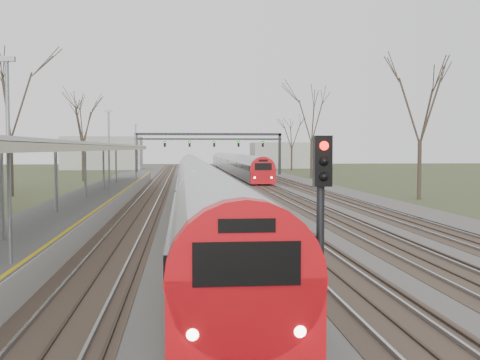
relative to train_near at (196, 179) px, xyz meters
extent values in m
cube|color=#474442|center=(2.50, 9.41, -1.43)|extent=(24.00, 160.00, 0.10)
cube|color=#4C3828|center=(-3.50, 9.41, -1.39)|extent=(2.60, 160.00, 0.06)
cube|color=gray|center=(-4.22, 9.41, -1.32)|extent=(0.07, 160.00, 0.12)
cube|color=gray|center=(-2.78, 9.41, -1.32)|extent=(0.07, 160.00, 0.12)
cube|color=#4C3828|center=(0.00, 9.41, -1.39)|extent=(2.60, 160.00, 0.06)
cube|color=gray|center=(-0.72, 9.41, -1.32)|extent=(0.07, 160.00, 0.12)
cube|color=gray|center=(0.72, 9.41, -1.32)|extent=(0.07, 160.00, 0.12)
cube|color=#4C3828|center=(3.50, 9.41, -1.39)|extent=(2.60, 160.00, 0.06)
cube|color=gray|center=(2.78, 9.41, -1.32)|extent=(0.07, 160.00, 0.12)
cube|color=gray|center=(4.22, 9.41, -1.32)|extent=(0.07, 160.00, 0.12)
cube|color=#4C3828|center=(7.00, 9.41, -1.39)|extent=(2.60, 160.00, 0.06)
cube|color=gray|center=(6.28, 9.41, -1.32)|extent=(0.07, 160.00, 0.12)
cube|color=gray|center=(7.72, 9.41, -1.32)|extent=(0.07, 160.00, 0.12)
cube|color=#4C3828|center=(10.50, 9.41, -1.39)|extent=(2.60, 160.00, 0.06)
cube|color=gray|center=(9.78, 9.41, -1.32)|extent=(0.07, 160.00, 0.12)
cube|color=gray|center=(11.22, 9.41, -1.32)|extent=(0.07, 160.00, 0.12)
cube|color=#9E9B93|center=(-6.55, -8.09, -0.98)|extent=(3.50, 69.00, 1.00)
cylinder|color=slate|center=(-6.55, -27.59, 1.02)|extent=(0.14, 0.14, 3.00)
cylinder|color=slate|center=(-6.55, -19.59, 1.02)|extent=(0.14, 0.14, 3.00)
cylinder|color=slate|center=(-6.55, -11.59, 1.02)|extent=(0.14, 0.14, 3.00)
cylinder|color=slate|center=(-6.55, -3.59, 1.02)|extent=(0.14, 0.14, 3.00)
cylinder|color=slate|center=(-6.55, 4.41, 1.02)|extent=(0.14, 0.14, 3.00)
cube|color=silver|center=(-6.55, -12.59, 2.57)|extent=(4.10, 50.00, 0.12)
cube|color=#C1BC95|center=(-6.55, -12.59, 2.40)|extent=(4.10, 50.00, 0.25)
cube|color=black|center=(-7.50, 39.41, 1.52)|extent=(0.35, 0.35, 6.00)
cube|color=black|center=(13.00, 39.41, 1.52)|extent=(0.35, 0.35, 6.00)
cube|color=black|center=(2.75, 39.41, 4.42)|extent=(21.00, 0.35, 0.35)
cube|color=black|center=(2.75, 39.41, 3.72)|extent=(21.00, 0.25, 0.25)
cube|color=black|center=(-3.50, 39.21, 3.02)|extent=(0.32, 0.22, 0.85)
sphere|color=#0CFF19|center=(-3.50, 39.07, 3.27)|extent=(0.16, 0.16, 0.16)
cube|color=black|center=(0.00, 39.21, 3.02)|extent=(0.32, 0.22, 0.85)
sphere|color=#0CFF19|center=(0.00, 39.07, 3.27)|extent=(0.16, 0.16, 0.16)
cube|color=black|center=(3.50, 39.21, 3.02)|extent=(0.32, 0.22, 0.85)
sphere|color=#0CFF19|center=(3.50, 39.07, 3.27)|extent=(0.16, 0.16, 0.16)
cube|color=black|center=(7.00, 39.21, 3.02)|extent=(0.32, 0.22, 0.85)
sphere|color=#0CFF19|center=(7.00, 39.07, 3.27)|extent=(0.16, 0.16, 0.16)
cube|color=black|center=(10.50, 39.21, 3.02)|extent=(0.32, 0.22, 0.85)
sphere|color=#0CFF19|center=(10.50, 39.07, 3.27)|extent=(0.16, 0.16, 0.16)
cylinder|color=#2D231C|center=(-14.50, 2.41, 1.00)|extent=(0.30, 0.30, 4.95)
cylinder|color=#2D231C|center=(16.50, -3.59, 0.77)|extent=(0.30, 0.30, 4.50)
cube|color=#A7A9B1|center=(0.00, 0.24, -0.38)|extent=(2.55, 75.00, 1.60)
cylinder|color=#A7A9B1|center=(0.00, 0.24, 0.27)|extent=(2.60, 74.70, 2.60)
cube|color=black|center=(0.00, 0.24, 0.37)|extent=(2.62, 74.40, 0.55)
cube|color=red|center=(0.00, -37.16, -0.43)|extent=(2.55, 0.50, 1.50)
cylinder|color=red|center=(0.00, -37.11, 0.27)|extent=(2.60, 0.60, 2.60)
cube|color=black|center=(0.00, -37.38, 0.57)|extent=(1.70, 0.12, 0.70)
sphere|color=white|center=(-0.85, -37.36, -0.53)|extent=(0.22, 0.22, 0.22)
sphere|color=white|center=(0.85, -37.36, -0.53)|extent=(0.22, 0.22, 0.22)
cube|color=black|center=(0.00, 0.24, -1.30)|extent=(1.80, 74.00, 0.35)
cube|color=#A7A9B1|center=(7.00, 50.30, -0.38)|extent=(2.55, 75.00, 1.60)
cylinder|color=#A7A9B1|center=(7.00, 50.30, 0.27)|extent=(2.60, 74.70, 2.60)
cube|color=black|center=(7.00, 50.30, 0.37)|extent=(2.62, 74.40, 0.55)
cube|color=red|center=(7.00, 12.90, -0.43)|extent=(2.55, 0.50, 1.50)
cylinder|color=red|center=(7.00, 12.95, 0.27)|extent=(2.60, 0.60, 2.60)
cube|color=black|center=(7.00, 12.68, 0.57)|extent=(1.70, 0.12, 0.70)
sphere|color=white|center=(6.15, 12.70, -0.53)|extent=(0.22, 0.22, 0.22)
sphere|color=white|center=(7.85, 12.70, -0.53)|extent=(0.22, 0.22, 0.22)
cube|color=black|center=(7.00, 50.30, -1.30)|extent=(1.80, 74.00, 0.35)
cylinder|color=black|center=(1.75, -34.89, 0.52)|extent=(0.16, 0.16, 4.00)
cube|color=black|center=(1.75, -35.04, 2.12)|extent=(0.35, 0.22, 1.00)
sphere|color=#FF0C05|center=(1.75, -35.17, 2.42)|extent=(0.18, 0.18, 0.18)
camera|label=1|loc=(-0.99, -46.64, 2.37)|focal=45.00mm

